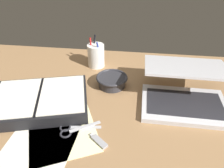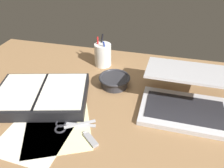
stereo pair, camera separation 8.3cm
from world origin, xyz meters
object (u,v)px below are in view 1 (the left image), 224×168
planner (40,100)px  pen_cup (96,55)px  laptop (185,92)px  bowl (112,81)px  scissors (71,130)px

planner → pen_cup: bearing=49.8°
laptop → pen_cup: bearing=149.1°
laptop → planner: bearing=-170.1°
planner → laptop: bearing=-5.8°
bowl → planner: bearing=-147.4°
scissors → bowl: bearing=49.7°
planner → scissors: size_ratio=2.86×
planner → scissors: (14.83, -11.42, -1.96)cm
laptop → scissors: bearing=-152.0°
bowl → scissors: bowl is taller
planner → bowl: bearing=17.7°
scissors → pen_cup: bearing=69.6°
pen_cup → scissors: size_ratio=1.08×
laptop → planner: size_ratio=0.79×
bowl → planner: (-25.13, -16.06, -0.32)cm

